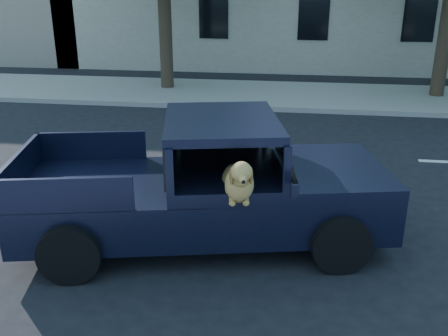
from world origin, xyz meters
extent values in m
plane|color=black|center=(0.00, 0.00, 0.00)|extent=(120.00, 120.00, 0.00)
cube|color=gray|center=(0.00, 9.20, 0.07)|extent=(60.00, 4.00, 0.15)
cylinder|color=#332619|center=(-4.00, 9.60, 2.20)|extent=(0.44, 0.44, 4.40)
cylinder|color=#332619|center=(5.00, 9.60, 2.20)|extent=(0.44, 0.44, 4.40)
cube|color=black|center=(-0.76, -0.66, 0.64)|extent=(5.57, 3.11, 0.67)
cube|color=black|center=(1.06, -0.26, 1.05)|extent=(1.92, 2.30, 0.16)
cube|color=black|center=(-0.52, -0.61, 1.82)|extent=(1.95, 2.23, 0.12)
cube|color=black|center=(0.28, -0.43, 1.47)|extent=(0.63, 1.75, 0.57)
cube|color=black|center=(-0.22, -1.01, 0.83)|extent=(0.66, 0.66, 0.38)
cube|color=black|center=(0.55, -1.67, 1.29)|extent=(0.11, 0.07, 0.16)
camera|label=1|loc=(0.51, -7.28, 3.70)|focal=40.00mm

